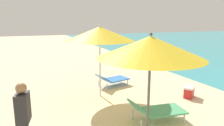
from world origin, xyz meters
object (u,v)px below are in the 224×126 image
umbrella_second (150,47)px  lounger_farthest_shoreside (112,79)px  lounger_second_shoreside (156,110)px  umbrella_farthest (100,34)px  cooler_box (189,92)px  person_walking_near (23,114)px

umbrella_second → lounger_farthest_shoreside: size_ratio=1.68×
lounger_second_shoreside → umbrella_farthest: size_ratio=0.62×
lounger_second_shoreside → cooler_box: size_ratio=2.78×
lounger_farthest_shoreside → umbrella_farthest: bearing=-146.3°
umbrella_farthest → lounger_farthest_shoreside: 2.27m
lounger_second_shoreside → person_walking_near: 3.21m
lounger_farthest_shoreside → cooler_box: size_ratio=2.59×
umbrella_second → umbrella_farthest: size_ratio=0.97×
person_walking_near → cooler_box: size_ratio=2.73×
cooler_box → lounger_second_shoreside: bearing=-153.0°
lounger_farthest_shoreside → person_walking_near: bearing=-146.7°
umbrella_second → lounger_second_shoreside: bearing=47.8°
lounger_second_shoreside → lounger_farthest_shoreside: size_ratio=1.07×
lounger_second_shoreside → lounger_farthest_shoreside: (0.12, 3.27, -0.04)m
cooler_box → umbrella_second: bearing=-145.4°
person_walking_near → lounger_second_shoreside: bearing=15.8°
umbrella_farthest → person_walking_near: size_ratio=1.65×
umbrella_second → lounger_farthest_shoreside: 4.76m
umbrella_second → lounger_second_shoreside: 2.26m
lounger_second_shoreside → lounger_farthest_shoreside: 3.27m
umbrella_farthest → umbrella_second: bearing=-93.1°
lounger_farthest_shoreside → person_walking_near: (-3.27, -3.51, 0.61)m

